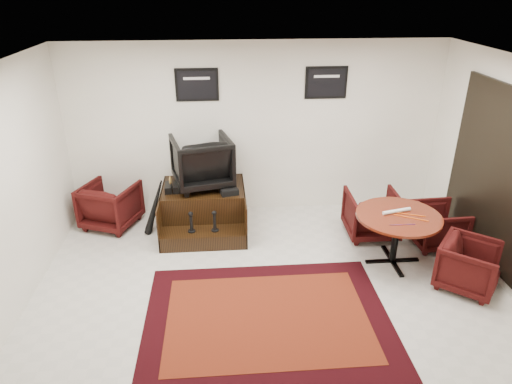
% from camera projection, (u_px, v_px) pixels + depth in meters
% --- Properties ---
extents(ground, '(6.00, 6.00, 0.00)m').
position_uv_depth(ground, '(272.00, 298.00, 5.69)').
color(ground, beige).
rests_on(ground, ground).
extents(room_shell, '(6.02, 5.02, 2.81)m').
position_uv_depth(room_shell, '(309.00, 160.00, 5.07)').
color(room_shell, white).
rests_on(room_shell, ground).
extents(area_rug, '(2.86, 2.15, 0.01)m').
position_uv_depth(area_rug, '(267.00, 318.00, 5.35)').
color(area_rug, black).
rests_on(area_rug, ground).
extents(shine_podium, '(1.29, 1.32, 0.66)m').
position_uv_depth(shine_podium, '(204.00, 209.00, 7.22)').
color(shine_podium, black).
rests_on(shine_podium, ground).
extents(shine_chair, '(1.02, 0.98, 0.88)m').
position_uv_depth(shine_chair, '(202.00, 159.00, 7.00)').
color(shine_chair, black).
rests_on(shine_chair, shine_podium).
extents(shoes_pair, '(0.25, 0.30, 0.11)m').
position_uv_depth(shoes_pair, '(173.00, 187.00, 6.98)').
color(shoes_pair, black).
rests_on(shoes_pair, shine_podium).
extents(polish_kit, '(0.29, 0.24, 0.09)m').
position_uv_depth(polish_kit, '(229.00, 191.00, 6.87)').
color(polish_kit, black).
rests_on(polish_kit, shine_podium).
extents(umbrella_black, '(0.31, 0.12, 0.84)m').
position_uv_depth(umbrella_black, '(154.00, 209.00, 6.95)').
color(umbrella_black, black).
rests_on(umbrella_black, ground).
extents(umbrella_hooked, '(0.33, 0.12, 0.89)m').
position_uv_depth(umbrella_hooked, '(155.00, 205.00, 7.04)').
color(umbrella_hooked, black).
rests_on(umbrella_hooked, ground).
extents(armchair_side, '(0.98, 0.95, 0.79)m').
position_uv_depth(armchair_side, '(110.00, 203.00, 7.22)').
color(armchair_side, black).
rests_on(armchair_side, ground).
extents(meeting_table, '(1.14, 1.14, 0.74)m').
position_uv_depth(meeting_table, '(398.00, 221.00, 6.15)').
color(meeting_table, '#47170A').
rests_on(meeting_table, ground).
extents(table_chair_back, '(0.77, 0.73, 0.78)m').
position_uv_depth(table_chair_back, '(372.00, 212.00, 6.95)').
color(table_chair_back, black).
rests_on(table_chair_back, ground).
extents(table_chair_window, '(0.67, 0.71, 0.70)m').
position_uv_depth(table_chair_window, '(438.00, 224.00, 6.70)').
color(table_chair_window, black).
rests_on(table_chair_window, ground).
extents(table_chair_corner, '(0.94, 0.94, 0.71)m').
position_uv_depth(table_chair_corner, '(470.00, 263.00, 5.76)').
color(table_chair_corner, black).
rests_on(table_chair_corner, ground).
extents(paper_roll, '(0.42, 0.15, 0.05)m').
position_uv_depth(paper_roll, '(397.00, 211.00, 6.16)').
color(paper_roll, white).
rests_on(paper_roll, meeting_table).
extents(table_clutter, '(0.56, 0.37, 0.01)m').
position_uv_depth(table_clutter, '(408.00, 218.00, 6.03)').
color(table_clutter, '#F1580D').
rests_on(table_clutter, meeting_table).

